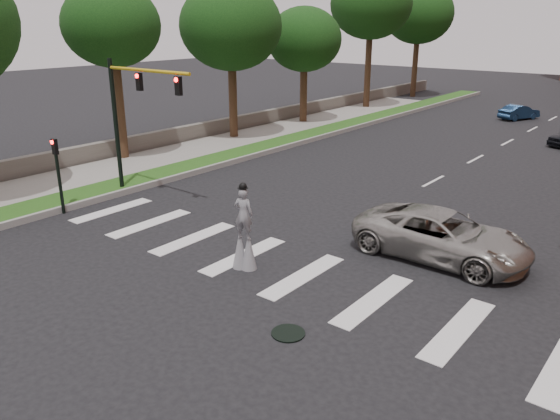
# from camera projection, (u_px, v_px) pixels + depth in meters

# --- Properties ---
(ground_plane) EXTENTS (160.00, 160.00, 0.00)m
(ground_plane) POSITION_uv_depth(u_px,v_px,m) (253.00, 276.00, 17.58)
(ground_plane) COLOR black
(ground_plane) RESTS_ON ground
(grass_median) EXTENTS (2.00, 60.00, 0.25)m
(grass_median) POSITION_uv_depth(u_px,v_px,m) (317.00, 133.00, 39.07)
(grass_median) COLOR #1F4A15
(grass_median) RESTS_ON ground
(median_curb) EXTENTS (0.20, 60.00, 0.28)m
(median_curb) POSITION_uv_depth(u_px,v_px,m) (329.00, 135.00, 38.44)
(median_curb) COLOR gray
(median_curb) RESTS_ON ground
(sidewalk_left) EXTENTS (4.00, 60.00, 0.18)m
(sidewalk_left) POSITION_uv_depth(u_px,v_px,m) (183.00, 153.00, 33.48)
(sidewalk_left) COLOR gray
(sidewalk_left) RESTS_ON ground
(stone_wall) EXTENTS (0.50, 56.00, 1.10)m
(stone_wall) POSITION_uv_depth(u_px,v_px,m) (275.00, 116.00, 43.65)
(stone_wall) COLOR #5B564E
(stone_wall) RESTS_ON ground
(manhole) EXTENTS (0.90, 0.90, 0.04)m
(manhole) POSITION_uv_depth(u_px,v_px,m) (288.00, 333.00, 14.33)
(manhole) COLOR black
(manhole) RESTS_ON ground
(traffic_signal) EXTENTS (5.30, 0.23, 6.20)m
(traffic_signal) POSITION_uv_depth(u_px,v_px,m) (130.00, 107.00, 24.19)
(traffic_signal) COLOR black
(traffic_signal) RESTS_ON ground
(secondary_signal) EXTENTS (0.25, 0.21, 3.23)m
(secondary_signal) POSITION_uv_depth(u_px,v_px,m) (58.00, 169.00, 22.64)
(secondary_signal) COLOR black
(secondary_signal) RESTS_ON ground
(stilt_performer) EXTENTS (0.82, 0.62, 2.96)m
(stilt_performer) POSITION_uv_depth(u_px,v_px,m) (244.00, 235.00, 17.77)
(stilt_performer) COLOR #372316
(stilt_performer) RESTS_ON ground
(suv_crossing) EXTENTS (5.99, 2.80, 1.66)m
(suv_crossing) POSITION_uv_depth(u_px,v_px,m) (442.00, 235.00, 18.67)
(suv_crossing) COLOR #A3A19A
(suv_crossing) RESTS_ON ground
(car_mid) EXTENTS (2.64, 3.85, 1.20)m
(car_mid) POSITION_uv_depth(u_px,v_px,m) (519.00, 112.00, 44.99)
(car_mid) COLOR #162D4D
(car_mid) RESTS_ON ground
(tree_1) EXTENTS (5.33, 5.33, 9.81)m
(tree_1) POSITION_uv_depth(u_px,v_px,m) (112.00, 26.00, 29.67)
(tree_1) COLOR #372316
(tree_1) RESTS_ON ground
(tree_2) EXTENTS (6.71, 6.71, 10.28)m
(tree_2) POSITION_uv_depth(u_px,v_px,m) (231.00, 27.00, 35.44)
(tree_2) COLOR #372316
(tree_2) RESTS_ON ground
(tree_3) EXTENTS (5.69, 5.69, 8.83)m
(tree_3) POSITION_uv_depth(u_px,v_px,m) (304.00, 40.00, 41.45)
(tree_3) COLOR #372316
(tree_3) RESTS_ON ground
(tree_4) EXTENTS (7.20, 7.20, 12.22)m
(tree_4) POSITION_uv_depth(u_px,v_px,m) (371.00, 4.00, 47.84)
(tree_4) COLOR #372316
(tree_4) RESTS_ON ground
(tree_5) EXTENTS (7.08, 7.08, 11.40)m
(tree_5) POSITION_uv_depth(u_px,v_px,m) (419.00, 14.00, 55.99)
(tree_5) COLOR #372316
(tree_5) RESTS_ON ground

